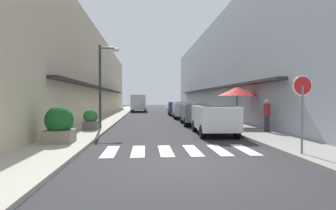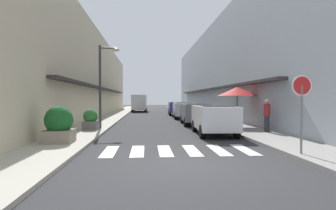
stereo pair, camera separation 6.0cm
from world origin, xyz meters
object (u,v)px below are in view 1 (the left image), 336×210
object	(u,v)px
planter_midblock	(90,120)
planter_far	(224,115)
parked_car_far	(183,109)
planter_corner	(59,125)
parked_car_distant	(176,107)
street_lamp	(104,77)
parked_car_mid	(195,112)
round_street_sign	(302,94)
parked_car_near	(214,117)
pedestrian_walking_near	(267,115)
cafe_umbrella	(237,92)
delivery_van	(139,102)

from	to	relation	value
planter_midblock	planter_far	world-z (taller)	planter_midblock
parked_car_far	planter_corner	world-z (taller)	planter_corner
parked_car_distant	planter_far	size ratio (longest dim) A/B	4.62
street_lamp	parked_car_mid	bearing A→B (deg)	27.00
parked_car_distant	parked_car_mid	bearing A→B (deg)	-90.00
parked_car_far	planter_far	distance (m)	5.25
planter_far	round_street_sign	bearing A→B (deg)	-95.09
street_lamp	planter_far	world-z (taller)	street_lamp
parked_car_mid	planter_midblock	distance (m)	7.45
parked_car_near	parked_car_distant	bearing A→B (deg)	90.00
round_street_sign	parked_car_distant	bearing A→B (deg)	93.41
parked_car_mid	parked_car_far	xyz separation A→B (m)	(0.00, 6.45, 0.00)
pedestrian_walking_near	round_street_sign	bearing A→B (deg)	30.73
parked_car_near	cafe_umbrella	world-z (taller)	cafe_umbrella
parked_car_far	delivery_van	world-z (taller)	delivery_van
parked_car_far	pedestrian_walking_near	world-z (taller)	pedestrian_walking_near
delivery_van	round_street_sign	size ratio (longest dim) A/B	2.25
parked_car_far	round_street_sign	distance (m)	17.70
parked_car_near	planter_corner	size ratio (longest dim) A/B	2.99
planter_corner	parked_car_far	bearing A→B (deg)	65.17
parked_car_near	planter_midblock	distance (m)	6.72
planter_far	pedestrian_walking_near	world-z (taller)	pedestrian_walking_near
parked_car_distant	delivery_van	bearing A→B (deg)	116.22
parked_car_near	round_street_sign	distance (m)	5.92
round_street_sign	planter_midblock	world-z (taller)	round_street_sign
parked_car_far	parked_car_distant	xyz separation A→B (m)	(0.00, 5.68, 0.00)
parked_car_distant	planter_corner	distance (m)	21.47
parked_car_distant	cafe_umbrella	size ratio (longest dim) A/B	1.87
parked_car_mid	street_lamp	bearing A→B (deg)	-153.00
round_street_sign	planter_midblock	size ratio (longest dim) A/B	2.15
parked_car_mid	delivery_van	bearing A→B (deg)	101.79
parked_car_near	round_street_sign	size ratio (longest dim) A/B	1.74
round_street_sign	planter_far	xyz separation A→B (m)	(1.16, 13.04, -1.40)
parked_car_distant	street_lamp	bearing A→B (deg)	-111.15
delivery_van	planter_corner	bearing A→B (deg)	-94.69
round_street_sign	planter_far	distance (m)	13.17
planter_corner	pedestrian_walking_near	size ratio (longest dim) A/B	0.85
parked_car_distant	planter_far	world-z (taller)	parked_car_distant
street_lamp	planter_far	bearing A→B (deg)	30.05
street_lamp	planter_corner	world-z (taller)	street_lamp
parked_car_far	round_street_sign	xyz separation A→B (m)	(1.39, -17.61, 1.05)
parked_car_mid	street_lamp	xyz separation A→B (m)	(-5.84, -2.98, 2.16)
parked_car_mid	pedestrian_walking_near	bearing A→B (deg)	-63.33
parked_car_near	parked_car_far	distance (m)	11.95
parked_car_far	round_street_sign	bearing A→B (deg)	-85.49
planter_far	parked_car_far	bearing A→B (deg)	119.15
parked_car_near	delivery_van	bearing A→B (deg)	99.40
parked_car_mid	pedestrian_walking_near	world-z (taller)	pedestrian_walking_near
street_lamp	planter_corner	distance (m)	5.81
street_lamp	parked_car_near	bearing A→B (deg)	-23.37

